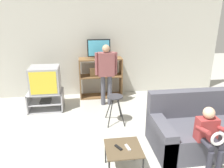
{
  "coord_description": "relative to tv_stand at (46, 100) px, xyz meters",
  "views": [
    {
      "loc": [
        -0.58,
        -1.7,
        2.28
      ],
      "look_at": [
        -0.04,
        2.23,
        0.9
      ],
      "focal_mm": 35.0,
      "sensor_mm": 36.0,
      "label": 1
    }
  ],
  "objects": [
    {
      "name": "snack_table",
      "position": [
        1.41,
        -2.34,
        0.15
      ],
      "size": [
        0.51,
        0.51,
        0.41
      ],
      "color": "brown",
      "rests_on": "ground_plane"
    },
    {
      "name": "remote_control_black",
      "position": [
        1.34,
        -2.34,
        0.21
      ],
      "size": [
        0.1,
        0.14,
        0.02
      ],
      "primitive_type": "cube",
      "rotation": [
        0.0,
        0.0,
        0.52
      ],
      "color": "black",
      "rests_on": "snack_table"
    },
    {
      "name": "folding_stool",
      "position": [
        1.52,
        -0.85,
        0.26
      ],
      "size": [
        0.37,
        0.45,
        0.6
      ],
      "color": "black",
      "rests_on": "ground_plane"
    },
    {
      "name": "wall_back",
      "position": [
        1.47,
        0.87,
        1.08
      ],
      "size": [
        6.4,
        0.06,
        2.6
      ],
      "color": "beige",
      "rests_on": "ground_plane"
    },
    {
      "name": "television_flat",
      "position": [
        1.32,
        0.62,
        1.08
      ],
      "size": [
        0.58,
        0.2,
        0.48
      ],
      "color": "black",
      "rests_on": "media_shelf"
    },
    {
      "name": "couch",
      "position": [
        2.83,
        -1.87,
        0.08
      ],
      "size": [
        1.65,
        0.95,
        0.91
      ],
      "color": "#4C4C56",
      "rests_on": "ground_plane"
    },
    {
      "name": "television_main",
      "position": [
        0.02,
        0.02,
        0.52
      ],
      "size": [
        0.65,
        0.56,
        0.59
      ],
      "color": "#9E9EA3",
      "rests_on": "tv_stand"
    },
    {
      "name": "person_standing_adult",
      "position": [
        1.45,
        0.07,
        0.68
      ],
      "size": [
        0.53,
        0.2,
        1.49
      ],
      "color": "#4C4C56",
      "rests_on": "ground_plane"
    },
    {
      "name": "person_seated_child",
      "position": [
        2.65,
        -2.43,
        0.36
      ],
      "size": [
        0.33,
        0.43,
        0.96
      ],
      "color": "#2D2D38",
      "rests_on": "ground_plane"
    },
    {
      "name": "tv_stand",
      "position": [
        0.0,
        0.0,
        0.0
      ],
      "size": [
        0.8,
        0.56,
        0.44
      ],
      "color": "#A8A8AD",
      "rests_on": "ground_plane"
    },
    {
      "name": "remote_control_white",
      "position": [
        1.47,
        -2.36,
        0.21
      ],
      "size": [
        0.07,
        0.15,
        0.02
      ],
      "primitive_type": "cube",
      "rotation": [
        0.0,
        0.0,
        0.22
      ],
      "color": "silver",
      "rests_on": "snack_table"
    },
    {
      "name": "media_shelf",
      "position": [
        1.35,
        0.6,
        0.33
      ],
      "size": [
        1.12,
        0.39,
        1.06
      ],
      "color": "brown",
      "rests_on": "ground_plane"
    }
  ]
}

